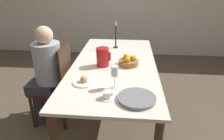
{
  "coord_description": "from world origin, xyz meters",
  "views": [
    {
      "loc": [
        0.17,
        -2.15,
        1.63
      ],
      "look_at": [
        0.0,
        -0.3,
        0.78
      ],
      "focal_mm": 32.0,
      "sensor_mm": 36.0,
      "label": 1
    }
  ],
  "objects_px": {
    "bread_plate": "(84,81)",
    "serving_tray": "(137,98)",
    "red_pitcher": "(103,57)",
    "fruit_bowl": "(129,61)",
    "chair_person_side": "(57,83)",
    "wine_glass_water": "(115,72)",
    "teacup_near_person": "(107,95)",
    "person_seated": "(46,69)",
    "candlestick_tall": "(116,38)"
  },
  "relations": [
    {
      "from": "wine_glass_water",
      "to": "fruit_bowl",
      "type": "distance_m",
      "value": 0.56
    },
    {
      "from": "chair_person_side",
      "to": "fruit_bowl",
      "type": "distance_m",
      "value": 0.87
    },
    {
      "from": "teacup_near_person",
      "to": "fruit_bowl",
      "type": "xyz_separation_m",
      "value": [
        0.17,
        0.72,
        0.02
      ]
    },
    {
      "from": "fruit_bowl",
      "to": "candlestick_tall",
      "type": "height_order",
      "value": "candlestick_tall"
    },
    {
      "from": "person_seated",
      "to": "red_pitcher",
      "type": "bearing_deg",
      "value": -80.39
    },
    {
      "from": "red_pitcher",
      "to": "candlestick_tall",
      "type": "distance_m",
      "value": 0.67
    },
    {
      "from": "serving_tray",
      "to": "fruit_bowl",
      "type": "relative_size",
      "value": 1.4
    },
    {
      "from": "bread_plate",
      "to": "serving_tray",
      "type": "bearing_deg",
      "value": -27.18
    },
    {
      "from": "wine_glass_water",
      "to": "serving_tray",
      "type": "xyz_separation_m",
      "value": [
        0.2,
        -0.19,
        -0.14
      ]
    },
    {
      "from": "chair_person_side",
      "to": "teacup_near_person",
      "type": "xyz_separation_m",
      "value": [
        0.66,
        -0.6,
        0.24
      ]
    },
    {
      "from": "teacup_near_person",
      "to": "fruit_bowl",
      "type": "distance_m",
      "value": 0.74
    },
    {
      "from": "wine_glass_water",
      "to": "teacup_near_person",
      "type": "bearing_deg",
      "value": -105.56
    },
    {
      "from": "chair_person_side",
      "to": "candlestick_tall",
      "type": "height_order",
      "value": "candlestick_tall"
    },
    {
      "from": "person_seated",
      "to": "candlestick_tall",
      "type": "xyz_separation_m",
      "value": [
        0.73,
        0.77,
        0.16
      ]
    },
    {
      "from": "wine_glass_water",
      "to": "fruit_bowl",
      "type": "relative_size",
      "value": 0.95
    },
    {
      "from": "red_pitcher",
      "to": "fruit_bowl",
      "type": "xyz_separation_m",
      "value": [
        0.29,
        0.05,
        -0.06
      ]
    },
    {
      "from": "chair_person_side",
      "to": "red_pitcher",
      "type": "relative_size",
      "value": 4.61
    },
    {
      "from": "chair_person_side",
      "to": "red_pitcher",
      "type": "height_order",
      "value": "chair_person_side"
    },
    {
      "from": "fruit_bowl",
      "to": "candlestick_tall",
      "type": "xyz_separation_m",
      "value": [
        -0.19,
        0.62,
        0.1
      ]
    },
    {
      "from": "chair_person_side",
      "to": "red_pitcher",
      "type": "distance_m",
      "value": 0.63
    },
    {
      "from": "teacup_near_person",
      "to": "fruit_bowl",
      "type": "relative_size",
      "value": 0.55
    },
    {
      "from": "serving_tray",
      "to": "bread_plate",
      "type": "relative_size",
      "value": 1.43
    },
    {
      "from": "serving_tray",
      "to": "chair_person_side",
      "type": "bearing_deg",
      "value": 146.34
    },
    {
      "from": "person_seated",
      "to": "teacup_near_person",
      "type": "xyz_separation_m",
      "value": [
        0.75,
        -0.56,
        0.04
      ]
    },
    {
      "from": "wine_glass_water",
      "to": "candlestick_tall",
      "type": "xyz_separation_m",
      "value": [
        -0.07,
        1.15,
        -0.01
      ]
    },
    {
      "from": "red_pitcher",
      "to": "teacup_near_person",
      "type": "xyz_separation_m",
      "value": [
        0.12,
        -0.67,
        -0.08
      ]
    },
    {
      "from": "wine_glass_water",
      "to": "bread_plate",
      "type": "bearing_deg",
      "value": 167.24
    },
    {
      "from": "person_seated",
      "to": "fruit_bowl",
      "type": "height_order",
      "value": "person_seated"
    },
    {
      "from": "teacup_near_person",
      "to": "bread_plate",
      "type": "distance_m",
      "value": 0.35
    },
    {
      "from": "person_seated",
      "to": "wine_glass_water",
      "type": "distance_m",
      "value": 0.9
    },
    {
      "from": "chair_person_side",
      "to": "person_seated",
      "type": "distance_m",
      "value": 0.22
    },
    {
      "from": "person_seated",
      "to": "candlestick_tall",
      "type": "height_order",
      "value": "person_seated"
    },
    {
      "from": "red_pitcher",
      "to": "wine_glass_water",
      "type": "xyz_separation_m",
      "value": [
        0.17,
        -0.49,
        0.05
      ]
    },
    {
      "from": "candlestick_tall",
      "to": "serving_tray",
      "type": "bearing_deg",
      "value": -78.6
    },
    {
      "from": "person_seated",
      "to": "red_pitcher",
      "type": "height_order",
      "value": "person_seated"
    },
    {
      "from": "teacup_near_person",
      "to": "serving_tray",
      "type": "height_order",
      "value": "teacup_near_person"
    },
    {
      "from": "red_pitcher",
      "to": "teacup_near_person",
      "type": "height_order",
      "value": "red_pitcher"
    },
    {
      "from": "wine_glass_water",
      "to": "person_seated",
      "type": "bearing_deg",
      "value": 154.6
    },
    {
      "from": "chair_person_side",
      "to": "wine_glass_water",
      "type": "xyz_separation_m",
      "value": [
        0.71,
        -0.42,
        0.37
      ]
    },
    {
      "from": "chair_person_side",
      "to": "teacup_near_person",
      "type": "bearing_deg",
      "value": -132.3
    },
    {
      "from": "chair_person_side",
      "to": "wine_glass_water",
      "type": "height_order",
      "value": "chair_person_side"
    },
    {
      "from": "teacup_near_person",
      "to": "red_pitcher",
      "type": "bearing_deg",
      "value": 100.24
    },
    {
      "from": "person_seated",
      "to": "bread_plate",
      "type": "height_order",
      "value": "person_seated"
    },
    {
      "from": "person_seated",
      "to": "bread_plate",
      "type": "distance_m",
      "value": 0.6
    },
    {
      "from": "serving_tray",
      "to": "person_seated",
      "type": "bearing_deg",
      "value": 150.43
    },
    {
      "from": "person_seated",
      "to": "fruit_bowl",
      "type": "relative_size",
      "value": 5.31
    },
    {
      "from": "chair_person_side",
      "to": "serving_tray",
      "type": "relative_size",
      "value": 3.1
    },
    {
      "from": "serving_tray",
      "to": "bread_plate",
      "type": "bearing_deg",
      "value": 152.82
    },
    {
      "from": "fruit_bowl",
      "to": "serving_tray",
      "type": "bearing_deg",
      "value": -83.87
    },
    {
      "from": "person_seated",
      "to": "candlestick_tall",
      "type": "bearing_deg",
      "value": -43.45
    }
  ]
}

